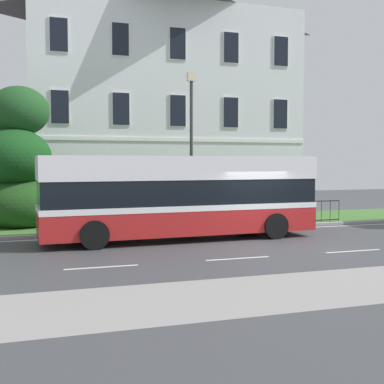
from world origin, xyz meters
name	(u,v)px	position (x,y,z in m)	size (l,w,h in m)	color
ground_plane	(260,242)	(0.00, 0.88, -0.02)	(60.00, 56.00, 0.18)	#3E3F42
georgian_townhouse	(156,97)	(-0.36, 15.25, 6.92)	(15.44, 10.06, 13.52)	silver
iron_verge_railing	(216,215)	(-0.36, 4.40, 0.62)	(12.06, 0.04, 0.97)	black
evergreen_tree	(18,168)	(-8.32, 7.11, 2.61)	(3.46, 3.42, 6.17)	#423328
single_decker_bus	(180,196)	(-2.57, 2.29, 1.61)	(10.22, 2.90, 3.06)	#B22020
street_lamp_post	(191,138)	(-1.15, 5.43, 3.90)	(0.36, 0.24, 6.57)	#333338
litter_bin	(120,214)	(-4.34, 5.10, 0.70)	(0.47, 0.47, 1.16)	#23472D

